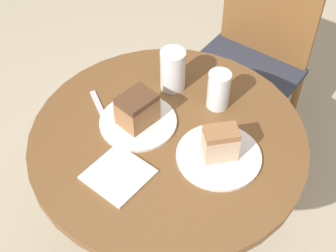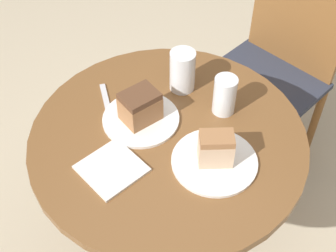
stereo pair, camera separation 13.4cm
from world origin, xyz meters
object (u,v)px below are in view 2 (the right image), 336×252
Objects in this scene: cake_slice_far at (216,149)px; glass_lemonade at (182,73)px; plate_far at (214,161)px; cake_slice_near at (140,106)px; plate_near at (141,119)px; glass_water at (224,97)px; chair at (273,68)px.

glass_lemonade is at bearing 146.59° from cake_slice_far.
cake_slice_near is at bearing -176.27° from plate_far.
plate_far is at bearing -33.41° from glass_lemonade.
cake_slice_near reaches higher than plate_near.
cake_slice_near is at bearing -128.89° from glass_water.
plate_near is 1.68× the size of glass_lemonade.
glass_water is (0.16, 0.20, 0.05)m from plate_near.
glass_lemonade is at bearing 146.59° from plate_far.
chair is 0.67m from glass_lemonade.
glass_water reaches higher than plate_near.
cake_slice_far is at bearing 14.04° from plate_far.
plate_near is at bearing -90.00° from cake_slice_near.
glass_water reaches higher than cake_slice_far.
cake_slice_far is 0.22m from glass_water.
glass_water is (0.14, -0.58, 0.32)m from chair.
glass_water is at bearing -73.46° from chair.
plate_far is 2.20× the size of cake_slice_far.
glass_water is at bearing 51.11° from cake_slice_near.
chair is 7.97× the size of cake_slice_far.
chair is at bearing 87.86° from plate_near.
cake_slice_near is at bearing -88.73° from chair.
cake_slice_near is at bearing -176.27° from cake_slice_far.
chair reaches higher than cake_slice_near.
chair is 0.85m from cake_slice_near.
cake_slice_far reaches higher than plate_far.
plate_near and plate_far have the same top height.
glass_lemonade is 0.17m from glass_water.
chair is at bearing 107.69° from plate_far.
cake_slice_far is at bearing -59.65° from glass_water.
plate_far is at bearing -165.96° from cake_slice_far.
plate_near is 0.05m from cake_slice_near.
cake_slice_far is (0.00, 0.00, 0.06)m from plate_far.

